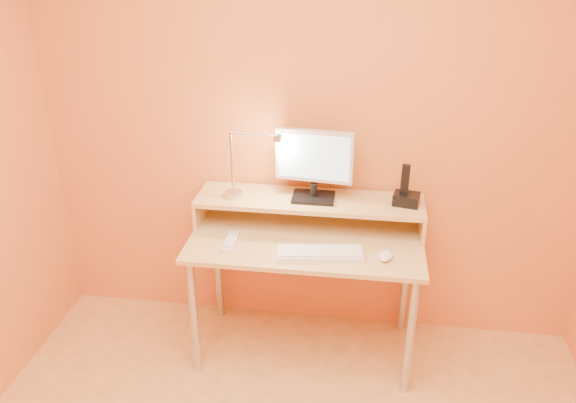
# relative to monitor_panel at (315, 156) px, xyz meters

# --- Properties ---
(wall_back) EXTENTS (3.00, 0.04, 2.50)m
(wall_back) POSITION_rel_monitor_panel_xyz_m (-0.02, 0.16, 0.13)
(wall_back) COLOR #E87040
(wall_back) RESTS_ON floor
(desk_leg_fl) EXTENTS (0.04, 0.04, 0.69)m
(desk_leg_fl) POSITION_rel_monitor_panel_xyz_m (-0.57, -0.41, -0.77)
(desk_leg_fl) COLOR #B9B9C2
(desk_leg_fl) RESTS_ON floor
(desk_leg_fr) EXTENTS (0.04, 0.04, 0.69)m
(desk_leg_fr) POSITION_rel_monitor_panel_xyz_m (0.53, -0.41, -0.77)
(desk_leg_fr) COLOR #B9B9C2
(desk_leg_fr) RESTS_ON floor
(desk_leg_bl) EXTENTS (0.04, 0.04, 0.69)m
(desk_leg_bl) POSITION_rel_monitor_panel_xyz_m (-0.57, 0.09, -0.77)
(desk_leg_bl) COLOR #B9B9C2
(desk_leg_bl) RESTS_ON floor
(desk_leg_br) EXTENTS (0.04, 0.04, 0.69)m
(desk_leg_br) POSITION_rel_monitor_panel_xyz_m (0.53, 0.09, -0.77)
(desk_leg_br) COLOR #B9B9C2
(desk_leg_br) RESTS_ON floor
(desk_lower) EXTENTS (1.20, 0.60, 0.02)m
(desk_lower) POSITION_rel_monitor_panel_xyz_m (-0.02, -0.16, -0.41)
(desk_lower) COLOR #DEB663
(desk_lower) RESTS_ON floor
(shelf_riser_left) EXTENTS (0.02, 0.30, 0.14)m
(shelf_riser_left) POSITION_rel_monitor_panel_xyz_m (-0.61, -0.01, -0.33)
(shelf_riser_left) COLOR #DEB663
(shelf_riser_left) RESTS_ON desk_lower
(shelf_riser_right) EXTENTS (0.02, 0.30, 0.14)m
(shelf_riser_right) POSITION_rel_monitor_panel_xyz_m (0.57, -0.01, -0.33)
(shelf_riser_right) COLOR #DEB663
(shelf_riser_right) RESTS_ON desk_lower
(desk_shelf) EXTENTS (1.20, 0.30, 0.02)m
(desk_shelf) POSITION_rel_monitor_panel_xyz_m (-0.02, -0.01, -0.25)
(desk_shelf) COLOR #DEB663
(desk_shelf) RESTS_ON desk_lower
(monitor_foot) EXTENTS (0.22, 0.16, 0.02)m
(monitor_foot) POSITION_rel_monitor_panel_xyz_m (0.00, -0.01, -0.23)
(monitor_foot) COLOR black
(monitor_foot) RESTS_ON desk_shelf
(monitor_neck) EXTENTS (0.04, 0.04, 0.07)m
(monitor_neck) POSITION_rel_monitor_panel_xyz_m (0.00, -0.01, -0.19)
(monitor_neck) COLOR black
(monitor_neck) RESTS_ON monitor_foot
(monitor_panel) EXTENTS (0.40, 0.08, 0.27)m
(monitor_panel) POSITION_rel_monitor_panel_xyz_m (0.00, 0.00, 0.00)
(monitor_panel) COLOR silver
(monitor_panel) RESTS_ON monitor_neck
(monitor_back) EXTENTS (0.36, 0.05, 0.23)m
(monitor_back) POSITION_rel_monitor_panel_xyz_m (0.00, 0.02, 0.00)
(monitor_back) COLOR black
(monitor_back) RESTS_ON monitor_panel
(monitor_screen) EXTENTS (0.36, 0.04, 0.24)m
(monitor_screen) POSITION_rel_monitor_panel_xyz_m (0.00, -0.02, 0.00)
(monitor_screen) COLOR #B2E1FF
(monitor_screen) RESTS_ON monitor_panel
(lamp_base) EXTENTS (0.10, 0.10, 0.02)m
(lamp_base) POSITION_rel_monitor_panel_xyz_m (-0.42, -0.04, -0.23)
(lamp_base) COLOR #B9B9C2
(lamp_base) RESTS_ON desk_shelf
(lamp_post) EXTENTS (0.01, 0.01, 0.33)m
(lamp_post) POSITION_rel_monitor_panel_xyz_m (-0.42, -0.04, -0.05)
(lamp_post) COLOR #B9B9C2
(lamp_post) RESTS_ON lamp_base
(lamp_arm) EXTENTS (0.24, 0.01, 0.01)m
(lamp_arm) POSITION_rel_monitor_panel_xyz_m (-0.30, -0.04, 0.12)
(lamp_arm) COLOR #B9B9C2
(lamp_arm) RESTS_ON lamp_post
(lamp_head) EXTENTS (0.04, 0.04, 0.03)m
(lamp_head) POSITION_rel_monitor_panel_xyz_m (-0.18, -0.04, 0.10)
(lamp_head) COLOR #B9B9C2
(lamp_head) RESTS_ON lamp_arm
(lamp_bulb) EXTENTS (0.03, 0.03, 0.00)m
(lamp_bulb) POSITION_rel_monitor_panel_xyz_m (-0.18, -0.04, 0.09)
(lamp_bulb) COLOR #FFEAC6
(lamp_bulb) RESTS_ON lamp_head
(phone_dock) EXTENTS (0.15, 0.12, 0.06)m
(phone_dock) POSITION_rel_monitor_panel_xyz_m (0.48, -0.01, -0.21)
(phone_dock) COLOR black
(phone_dock) RESTS_ON desk_shelf
(phone_handset) EXTENTS (0.04, 0.03, 0.16)m
(phone_handset) POSITION_rel_monitor_panel_xyz_m (0.46, -0.01, -0.10)
(phone_handset) COLOR black
(phone_handset) RESTS_ON phone_dock
(phone_led) EXTENTS (0.01, 0.00, 0.04)m
(phone_led) POSITION_rel_monitor_panel_xyz_m (0.52, -0.06, -0.21)
(phone_led) COLOR blue
(phone_led) RESTS_ON phone_dock
(keyboard) EXTENTS (0.43, 0.19, 0.02)m
(keyboard) POSITION_rel_monitor_panel_xyz_m (0.07, -0.31, -0.39)
(keyboard) COLOR silver
(keyboard) RESTS_ON desk_lower
(mouse) EXTENTS (0.09, 0.12, 0.04)m
(mouse) POSITION_rel_monitor_panel_xyz_m (0.38, -0.30, -0.38)
(mouse) COLOR white
(mouse) RESTS_ON desk_lower
(remote_control) EXTENTS (0.05, 0.20, 0.02)m
(remote_control) POSITION_rel_monitor_panel_xyz_m (-0.40, -0.25, -0.39)
(remote_control) COLOR silver
(remote_control) RESTS_ON desk_lower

